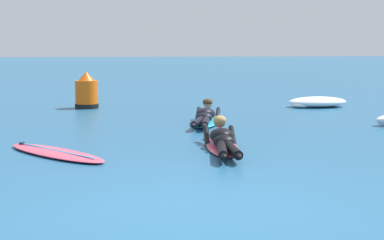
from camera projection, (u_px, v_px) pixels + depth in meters
ground_plane at (144, 107)px, 15.97m from camera, size 120.00×120.00×0.00m
surfer_near at (223, 141)px, 9.53m from camera, size 0.69×2.52×0.54m
surfer_far at (205, 117)px, 12.60m from camera, size 1.09×2.44×0.54m
drifting_surfboard at (55, 153)px, 9.10m from camera, size 1.89×2.12×0.16m
whitewater_back at (318, 102)px, 15.92m from camera, size 1.63×0.98×0.28m
channel_marker_buoy at (87, 94)px, 15.60m from camera, size 0.62×0.62×0.97m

